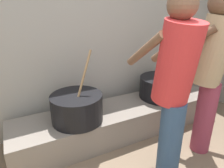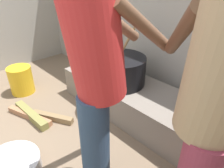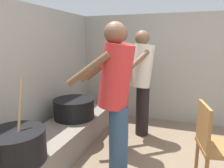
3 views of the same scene
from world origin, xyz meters
TOP-DOWN VIEW (x-y plane):
  - block_enclosure_rear at (0.00, 2.21)m, footprint 4.92×0.20m
  - hearth_ledge at (0.39, 1.69)m, footprint 2.67×0.60m
  - cooking_pot_main at (-0.21, 1.64)m, footprint 0.55×0.55m
  - cook_in_tan_shirt at (0.96, 1.01)m, footprint 0.68×0.73m
  - cook_in_red_shirt at (0.36, 0.86)m, footprint 0.36×0.69m
  - bucket_yellow_plastic at (-1.36, 0.97)m, footprint 0.30×0.30m
  - metal_mixing_bowl at (-0.20, 0.39)m, footprint 0.46×0.46m
  - firewood_pile at (-0.71, 0.83)m, footprint 0.72×0.44m

SIDE VIEW (x-z plane):
  - firewood_pile at x=-0.71m, z-range 0.00..0.08m
  - metal_mixing_bowl at x=-0.20m, z-range 0.00..0.12m
  - hearth_ledge at x=0.39m, z-range 0.00..0.35m
  - bucket_yellow_plastic at x=-1.36m, z-range 0.00..0.36m
  - cooking_pot_main at x=-0.21m, z-range 0.12..0.88m
  - cook_in_red_shirt at x=0.36m, z-range 0.12..1.76m
  - cook_in_tan_shirt at x=0.96m, z-range 0.12..1.77m
  - block_enclosure_rear at x=0.00m, z-range 0.00..1.92m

